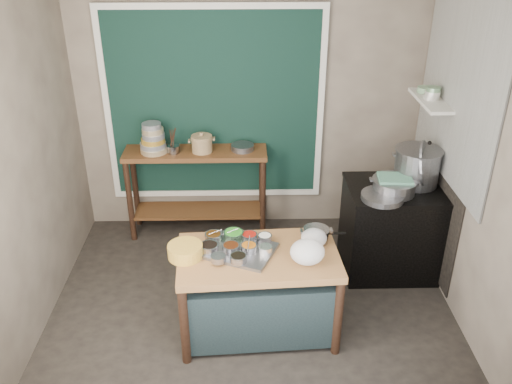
{
  "coord_description": "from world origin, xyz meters",
  "views": [
    {
      "loc": [
        -0.05,
        -3.79,
        3.13
      ],
      "look_at": [
        0.04,
        0.25,
        1.01
      ],
      "focal_mm": 38.0,
      "sensor_mm": 36.0,
      "label": 1
    }
  ],
  "objects_px": {
    "prep_table": "(258,293)",
    "ceramic_crock": "(202,145)",
    "stock_pot": "(417,167)",
    "steamer": "(394,186)",
    "back_counter": "(198,192)",
    "utensil_cup": "(173,149)",
    "yellow_basin": "(185,251)",
    "stove_block": "(393,230)",
    "condiment_tray": "(237,250)",
    "saucepan": "(316,235)"
  },
  "relations": [
    {
      "from": "saucepan",
      "to": "stock_pot",
      "type": "bearing_deg",
      "value": 35.24
    },
    {
      "from": "condiment_tray",
      "to": "ceramic_crock",
      "type": "bearing_deg",
      "value": 103.37
    },
    {
      "from": "stove_block",
      "to": "condiment_tray",
      "type": "distance_m",
      "value": 1.71
    },
    {
      "from": "back_counter",
      "to": "steamer",
      "type": "distance_m",
      "value": 2.06
    },
    {
      "from": "back_counter",
      "to": "yellow_basin",
      "type": "height_order",
      "value": "back_counter"
    },
    {
      "from": "stove_block",
      "to": "yellow_basin",
      "type": "bearing_deg",
      "value": -154.97
    },
    {
      "from": "yellow_basin",
      "to": "stock_pot",
      "type": "height_order",
      "value": "stock_pot"
    },
    {
      "from": "utensil_cup",
      "to": "stove_block",
      "type": "bearing_deg",
      "value": -17.91
    },
    {
      "from": "back_counter",
      "to": "utensil_cup",
      "type": "relative_size",
      "value": 11.07
    },
    {
      "from": "stock_pot",
      "to": "utensil_cup",
      "type": "bearing_deg",
      "value": 165.2
    },
    {
      "from": "saucepan",
      "to": "ceramic_crock",
      "type": "distance_m",
      "value": 1.72
    },
    {
      "from": "prep_table",
      "to": "ceramic_crock",
      "type": "xyz_separation_m",
      "value": [
        -0.53,
        1.55,
        0.65
      ]
    },
    {
      "from": "stove_block",
      "to": "stock_pot",
      "type": "bearing_deg",
      "value": 25.97
    },
    {
      "from": "prep_table",
      "to": "saucepan",
      "type": "relative_size",
      "value": 5.83
    },
    {
      "from": "condiment_tray",
      "to": "stock_pot",
      "type": "distance_m",
      "value": 1.88
    },
    {
      "from": "saucepan",
      "to": "ceramic_crock",
      "type": "relative_size",
      "value": 0.96
    },
    {
      "from": "yellow_basin",
      "to": "utensil_cup",
      "type": "distance_m",
      "value": 1.58
    },
    {
      "from": "saucepan",
      "to": "steamer",
      "type": "distance_m",
      "value": 0.97
    },
    {
      "from": "stock_pot",
      "to": "saucepan",
      "type": "bearing_deg",
      "value": -142.79
    },
    {
      "from": "utensil_cup",
      "to": "stock_pot",
      "type": "distance_m",
      "value": 2.36
    },
    {
      "from": "stock_pot",
      "to": "yellow_basin",
      "type": "bearing_deg",
      "value": -154.89
    },
    {
      "from": "prep_table",
      "to": "stock_pot",
      "type": "distance_m",
      "value": 1.86
    },
    {
      "from": "back_counter",
      "to": "ceramic_crock",
      "type": "height_order",
      "value": "ceramic_crock"
    },
    {
      "from": "condiment_tray",
      "to": "steamer",
      "type": "bearing_deg",
      "value": 26.98
    },
    {
      "from": "stove_block",
      "to": "prep_table",
      "type": "bearing_deg",
      "value": -146.82
    },
    {
      "from": "ceramic_crock",
      "to": "stock_pot",
      "type": "relative_size",
      "value": 0.51
    },
    {
      "from": "yellow_basin",
      "to": "saucepan",
      "type": "relative_size",
      "value": 1.26
    },
    {
      "from": "prep_table",
      "to": "utensil_cup",
      "type": "relative_size",
      "value": 9.55
    },
    {
      "from": "stove_block",
      "to": "condiment_tray",
      "type": "height_order",
      "value": "stove_block"
    },
    {
      "from": "back_counter",
      "to": "yellow_basin",
      "type": "distance_m",
      "value": 1.63
    },
    {
      "from": "prep_table",
      "to": "ceramic_crock",
      "type": "height_order",
      "value": "ceramic_crock"
    },
    {
      "from": "prep_table",
      "to": "condiment_tray",
      "type": "height_order",
      "value": "condiment_tray"
    },
    {
      "from": "yellow_basin",
      "to": "stock_pot",
      "type": "distance_m",
      "value": 2.25
    },
    {
      "from": "saucepan",
      "to": "yellow_basin",
      "type": "bearing_deg",
      "value": -171.39
    },
    {
      "from": "saucepan",
      "to": "stove_block",
      "type": "bearing_deg",
      "value": 37.16
    },
    {
      "from": "stock_pot",
      "to": "steamer",
      "type": "height_order",
      "value": "stock_pot"
    },
    {
      "from": "yellow_basin",
      "to": "stock_pot",
      "type": "relative_size",
      "value": 0.62
    },
    {
      "from": "yellow_basin",
      "to": "back_counter",
      "type": "bearing_deg",
      "value": 91.36
    },
    {
      "from": "stove_block",
      "to": "steamer",
      "type": "bearing_deg",
      "value": -127.74
    },
    {
      "from": "back_counter",
      "to": "steamer",
      "type": "xyz_separation_m",
      "value": [
        1.83,
        -0.83,
        0.47
      ]
    },
    {
      "from": "back_counter",
      "to": "stock_pot",
      "type": "xyz_separation_m",
      "value": [
        2.07,
        -0.65,
        0.57
      ]
    },
    {
      "from": "prep_table",
      "to": "saucepan",
      "type": "distance_m",
      "value": 0.66
    },
    {
      "from": "back_counter",
      "to": "yellow_basin",
      "type": "bearing_deg",
      "value": -88.64
    },
    {
      "from": "back_counter",
      "to": "ceramic_crock",
      "type": "bearing_deg",
      "value": -19.66
    },
    {
      "from": "utensil_cup",
      "to": "stock_pot",
      "type": "height_order",
      "value": "stock_pot"
    },
    {
      "from": "yellow_basin",
      "to": "utensil_cup",
      "type": "relative_size",
      "value": 2.07
    },
    {
      "from": "ceramic_crock",
      "to": "back_counter",
      "type": "bearing_deg",
      "value": 160.34
    },
    {
      "from": "back_counter",
      "to": "ceramic_crock",
      "type": "xyz_separation_m",
      "value": [
        0.07,
        -0.03,
        0.55
      ]
    },
    {
      "from": "stove_block",
      "to": "condiment_tray",
      "type": "bearing_deg",
      "value": -151.26
    },
    {
      "from": "yellow_basin",
      "to": "utensil_cup",
      "type": "bearing_deg",
      "value": 99.22
    }
  ]
}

